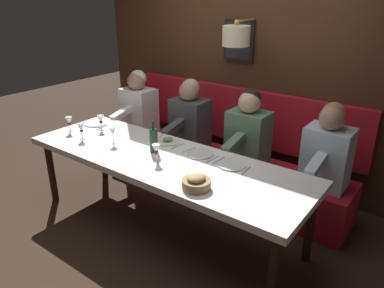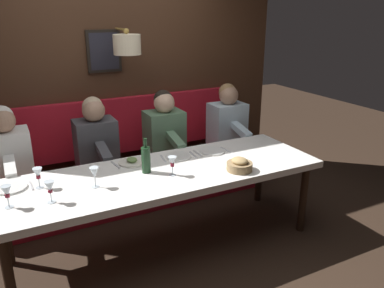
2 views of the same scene
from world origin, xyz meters
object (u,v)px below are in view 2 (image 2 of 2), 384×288
at_px(diner_middle, 96,139).
at_px(wine_glass_4, 94,173).
at_px(wine_bottle, 146,159).
at_px(wine_glass_1, 7,192).
at_px(diner_nearest, 227,120).
at_px(dining_table, 164,177).
at_px(bread_bowl, 239,165).
at_px(wine_glass_2, 172,162).
at_px(diner_near, 164,129).
at_px(wine_glass_3, 38,174).
at_px(wine_glass_0, 50,188).
at_px(diner_far, 8,152).

bearing_deg(diner_middle, wine_glass_4, 166.03).
bearing_deg(wine_bottle, wine_glass_1, 97.69).
bearing_deg(diner_middle, diner_nearest, -90.00).
height_order(dining_table, bread_bowl, bread_bowl).
bearing_deg(wine_bottle, wine_glass_2, -132.35).
bearing_deg(diner_near, wine_glass_4, 133.69).
distance_m(wine_glass_1, wine_glass_4, 0.61).
xyz_separation_m(diner_nearest, wine_glass_3, (-0.75, 2.16, 0.04)).
xyz_separation_m(wine_glass_0, wine_glass_2, (0.04, -0.96, -0.00)).
bearing_deg(wine_glass_4, bread_bowl, -101.12).
bearing_deg(diner_nearest, wine_bottle, 122.45).
distance_m(wine_glass_1, wine_glass_3, 0.32).
bearing_deg(wine_glass_4, wine_glass_2, -96.00).
relative_size(wine_glass_1, wine_glass_3, 1.00).
distance_m(diner_near, diner_middle, 0.74).
height_order(diner_nearest, wine_glass_0, diner_nearest).
distance_m(wine_glass_0, wine_glass_3, 0.29).
bearing_deg(diner_far, wine_glass_3, -166.22).
bearing_deg(wine_glass_2, wine_glass_3, 76.39).
relative_size(diner_far, wine_glass_0, 4.82).
xyz_separation_m(dining_table, wine_glass_2, (-0.11, -0.03, 0.18)).
xyz_separation_m(wine_glass_3, wine_glass_4, (-0.18, -0.39, 0.00)).
xyz_separation_m(wine_glass_1, wine_glass_4, (0.05, -0.61, 0.00)).
height_order(wine_glass_2, wine_bottle, wine_bottle).
xyz_separation_m(dining_table, wine_glass_0, (-0.16, 0.93, 0.18)).
height_order(dining_table, diner_middle, diner_middle).
relative_size(dining_table, diner_nearest, 3.47).
bearing_deg(wine_glass_3, wine_glass_0, -170.57).
bearing_deg(diner_near, dining_table, 156.66).
bearing_deg(diner_middle, wine_glass_0, 151.27).
xyz_separation_m(dining_table, diner_nearest, (0.88, -1.18, 0.14)).
height_order(wine_glass_3, wine_glass_4, same).
xyz_separation_m(diner_middle, diner_far, (0.00, 0.80, 0.00)).
bearing_deg(wine_glass_1, diner_near, -58.17).
distance_m(diner_far, bread_bowl, 2.09).
relative_size(diner_middle, bread_bowl, 3.60).
height_order(diner_middle, wine_glass_4, diner_middle).
relative_size(diner_nearest, wine_glass_0, 4.82).
bearing_deg(wine_glass_0, diner_near, -51.61).
distance_m(dining_table, wine_glass_4, 0.62).
height_order(wine_glass_1, wine_glass_3, same).
distance_m(wine_glass_3, wine_bottle, 0.84).
relative_size(diner_near, wine_glass_0, 4.82).
bearing_deg(wine_glass_2, wine_bottle, 47.65).
bearing_deg(wine_glass_4, wine_bottle, -78.77).
bearing_deg(diner_far, wine_glass_1, 177.65).
relative_size(wine_glass_0, wine_glass_2, 1.00).
bearing_deg(wine_glass_4, wine_glass_0, 107.92).
height_order(diner_far, wine_glass_1, diner_far).
bearing_deg(dining_table, diner_middle, 22.28).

